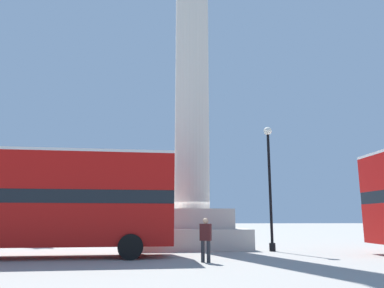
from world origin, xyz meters
TOP-DOWN VIEW (x-y plane):
  - ground_plane at (0.00, 0.00)m, footprint 200.00×200.00m
  - monument_column at (0.00, 0.00)m, footprint 5.76×5.76m
  - bus_b at (-7.10, -5.19)m, footprint 11.53×3.26m
  - equestrian_statue at (-9.59, 3.39)m, footprint 3.99×3.59m
  - street_lamp at (3.71, -3.02)m, footprint 0.43×0.43m
  - pedestrian_near_lamp at (-0.21, -7.42)m, footprint 0.45×0.36m

SIDE VIEW (x-z plane):
  - ground_plane at x=0.00m, z-range 0.00..0.00m
  - pedestrian_near_lamp at x=-0.21m, z-range 0.08..1.69m
  - equestrian_statue at x=-9.59m, z-range -1.28..4.81m
  - bus_b at x=-7.10m, z-range 0.23..4.63m
  - street_lamp at x=3.71m, z-range 0.42..6.74m
  - monument_column at x=0.00m, z-range -3.40..19.78m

